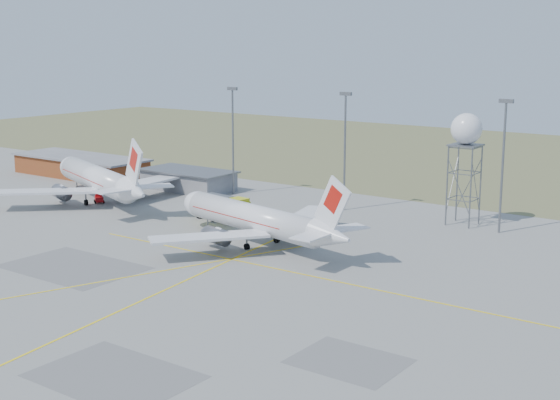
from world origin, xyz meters
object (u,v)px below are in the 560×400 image
Objects in this scene: airliner_main at (256,219)px; fire_truck at (223,209)px; baggage_tug at (99,200)px; airliner_far at (99,180)px; radar_tower at (465,163)px.

fire_truck is at bearing -21.13° from airliner_main.
baggage_tug is at bearing -167.47° from fire_truck.
fire_truck is at bearing -155.08° from airliner_far.
airliner_main is 42.60m from airliner_far.
airliner_main is 0.92× the size of airliner_far.
fire_truck is (-33.05, -20.42, -8.09)m from radar_tower.
airliner_main is 1.98× the size of radar_tower.
airliner_main is at bearing -122.96° from radar_tower.
radar_tower is (61.11, 22.27, 5.92)m from airliner_far.
radar_tower is 6.97× the size of baggage_tug.
airliner_main is at bearing 25.17° from baggage_tug.
airliner_main is 13.79× the size of baggage_tug.
airliner_far is 28.21m from fire_truck.
airliner_far is 65.31m from radar_tower.
airliner_far is (-41.98, 7.24, 0.42)m from airliner_main.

